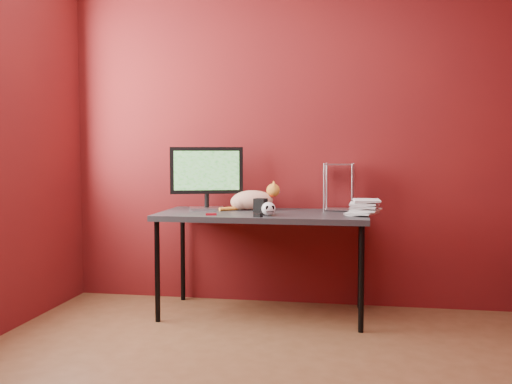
% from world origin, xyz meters
% --- Properties ---
extents(room, '(3.52, 3.52, 2.61)m').
position_xyz_m(room, '(0.00, 0.00, 1.45)').
color(room, '#55331D').
rests_on(room, ground).
extents(desk, '(1.50, 0.70, 0.75)m').
position_xyz_m(desk, '(-0.15, 1.37, 0.70)').
color(desk, black).
rests_on(desk, ground).
extents(monitor, '(0.53, 0.25, 0.47)m').
position_xyz_m(monitor, '(-0.60, 1.49, 1.02)').
color(monitor, '#AAA9AE').
rests_on(monitor, desk).
extents(cat, '(0.43, 0.27, 0.22)m').
position_xyz_m(cat, '(-0.26, 1.55, 0.83)').
color(cat, '#C95C2A').
rests_on(cat, desk).
extents(skull_mug, '(0.10, 0.10, 0.09)m').
position_xyz_m(skull_mug, '(-0.08, 1.17, 0.80)').
color(skull_mug, silver).
rests_on(skull_mug, desk).
extents(speaker, '(0.10, 0.10, 0.11)m').
position_xyz_m(speaker, '(-0.15, 1.25, 0.80)').
color(speaker, black).
rests_on(speaker, desk).
extents(book_stack, '(0.26, 0.29, 1.22)m').
position_xyz_m(book_stack, '(0.48, 1.36, 1.36)').
color(book_stack, beige).
rests_on(book_stack, desk).
extents(wire_rack, '(0.22, 0.18, 0.35)m').
position_xyz_m(wire_rack, '(0.38, 1.62, 0.93)').
color(wire_rack, '#AAA9AE').
rests_on(wire_rack, desk).
extents(pocket_knife, '(0.08, 0.04, 0.01)m').
position_xyz_m(pocket_knife, '(-0.48, 1.13, 0.76)').
color(pocket_knife, maroon).
rests_on(pocket_knife, desk).
extents(black_gadget, '(0.07, 0.05, 0.03)m').
position_xyz_m(black_gadget, '(-0.14, 1.08, 0.76)').
color(black_gadget, black).
rests_on(black_gadget, desk).
extents(washer, '(0.04, 0.04, 0.00)m').
position_xyz_m(washer, '(-0.49, 1.16, 0.75)').
color(washer, '#AAA9AE').
rests_on(washer, desk).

